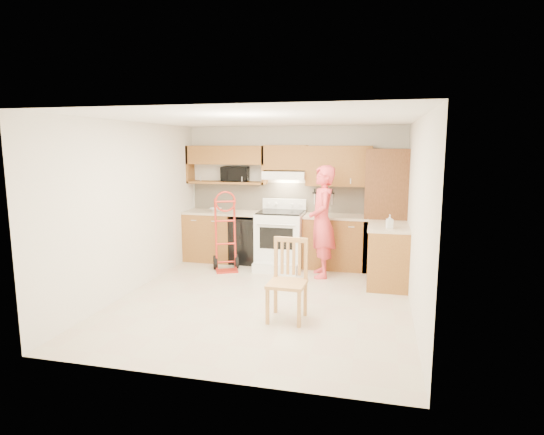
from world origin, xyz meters
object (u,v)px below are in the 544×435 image
at_px(microwave, 235,174).
at_px(dining_chair, 287,281).
at_px(range, 280,235).
at_px(person, 322,222).
at_px(hand_truck, 226,235).

distance_m(microwave, dining_chair, 3.33).
xyz_separation_m(range, person, (0.79, -0.37, 0.33)).
xyz_separation_m(person, hand_truck, (-1.65, -0.04, -0.29)).
height_order(range, hand_truck, hand_truck).
relative_size(microwave, range, 0.42).
height_order(microwave, range, microwave).
bearing_deg(person, microwave, -126.97).
distance_m(range, dining_chair, 2.44).
relative_size(hand_truck, dining_chair, 1.24).
xyz_separation_m(person, dining_chair, (-0.18, -1.99, -0.41)).
bearing_deg(dining_chair, range, 106.27).
bearing_deg(microwave, person, -29.43).
distance_m(hand_truck, dining_chair, 2.45).
bearing_deg(range, person, -25.25).
bearing_deg(dining_chair, microwave, 121.28).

